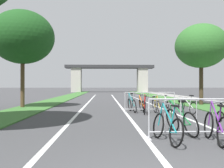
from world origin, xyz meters
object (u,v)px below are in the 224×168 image
bicycle_silver_7 (187,106)px  bicycle_orange_8 (142,105)px  crowd_barrier_second (150,102)px  bicycle_purple_9 (215,127)px  bicycle_yellow_6 (157,106)px  bicycle_teal_0 (132,104)px  bicycle_white_1 (167,105)px  crowd_barrier_nearest (197,119)px  tree_left_oak_mid (23,37)px  bicycle_teal_10 (167,127)px  bicycle_red_4 (144,106)px  tree_right_cypress_far (201,46)px  bicycle_green_2 (181,121)px

bicycle_silver_7 → bicycle_orange_8: (-2.11, 0.89, 0.00)m
crowd_barrier_second → bicycle_purple_9: bearing=-86.7°
bicycle_yellow_6 → bicycle_teal_0: bearing=-45.2°
bicycle_teal_0 → bicycle_white_1: 1.87m
crowd_barrier_nearest → bicycle_yellow_6: bearing=88.6°
tree_left_oak_mid → crowd_barrier_nearest: (7.45, -9.14, -3.84)m
crowd_barrier_nearest → bicycle_purple_9: (0.28, -0.47, -0.14)m
bicycle_orange_8 → bicycle_purple_9: 7.19m
bicycle_orange_8 → bicycle_teal_10: 7.10m
tree_left_oak_mid → bicycle_teal_10: 12.25m
bicycle_red_4 → bicycle_orange_8: (0.01, 0.89, -0.01)m
tree_left_oak_mid → tree_right_cypress_far: bearing=8.4°
bicycle_silver_7 → bicycle_orange_8: size_ratio=1.04×
bicycle_teal_0 → bicycle_silver_7: (2.65, -0.82, -0.03)m
bicycle_yellow_6 → bicycle_orange_8: (-0.56, 1.08, -0.03)m
crowd_barrier_nearest → bicycle_teal_0: (-0.96, 6.62, -0.14)m
crowd_barrier_nearest → bicycle_silver_7: (1.69, 5.80, -0.17)m
crowd_barrier_nearest → bicycle_red_4: 5.82m
tree_left_oak_mid → bicycle_yellow_6: tree_left_oak_mid is taller
tree_right_cypress_far → crowd_barrier_nearest: (-4.40, -10.89, -3.62)m
bicycle_green_2 → bicycle_yellow_6: 5.08m
tree_right_cypress_far → crowd_barrier_second: tree_right_cypress_far is taller
tree_left_oak_mid → bicycle_green_2: bearing=-50.0°
tree_left_oak_mid → crowd_barrier_nearest: 12.40m
crowd_barrier_second → bicycle_red_4: size_ratio=1.53×
tree_right_cypress_far → bicycle_orange_8: 7.44m
crowd_barrier_nearest → bicycle_teal_0: crowd_barrier_nearest is taller
tree_left_oak_mid → bicycle_white_1: 9.59m
bicycle_red_4 → bicycle_purple_9: bearing=-77.1°
crowd_barrier_second → bicycle_teal_10: crowd_barrier_second is taller
crowd_barrier_second → bicycle_green_2: 5.62m
crowd_barrier_nearest → bicycle_white_1: bearing=82.3°
bicycle_red_4 → bicycle_yellow_6: (0.57, -0.19, 0.02)m
tree_right_cypress_far → bicycle_silver_7: size_ratio=3.42×
bicycle_teal_10 → tree_right_cypress_far: bearing=55.0°
crowd_barrier_second → bicycle_green_2: (-0.14, -5.61, -0.13)m
bicycle_teal_10 → bicycle_teal_0: bearing=80.7°
tree_right_cypress_far → bicycle_yellow_6: bearing=-128.9°
bicycle_green_2 → bicycle_red_4: bearing=78.2°
tree_right_cypress_far → crowd_barrier_nearest: 12.30m
tree_left_oak_mid → bicycle_orange_8: tree_left_oak_mid is taller
tree_right_cypress_far → bicycle_teal_0: size_ratio=3.35×
crowd_barrier_nearest → bicycle_white_1: crowd_barrier_nearest is taller
bicycle_green_2 → bicycle_orange_8: bicycle_green_2 is taller
crowd_barrier_second → bicycle_white_1: size_ratio=1.61×
tree_right_cypress_far → bicycle_green_2: (-4.65, -10.35, -3.76)m
bicycle_teal_0 → bicycle_white_1: bicycle_teal_0 is taller
bicycle_silver_7 → crowd_barrier_nearest: bearing=-119.6°
bicycle_yellow_6 → bicycle_silver_7: bearing=-175.6°
bicycle_green_2 → bicycle_yellow_6: size_ratio=1.00×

